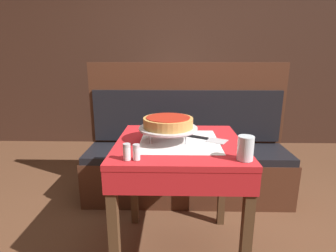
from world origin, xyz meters
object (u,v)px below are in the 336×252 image
dining_table_rear (173,105)px  pizza_server (208,139)px  booth_bench (187,160)px  condiment_caddy (168,94)px  salt_shaker (127,152)px  deep_dish_pizza (168,122)px  napkin_holder (175,121)px  dining_table_front (179,158)px  pizza_pan_stand (168,129)px  pepper_shaker (136,152)px  water_glass_near (246,148)px

dining_table_rear → pizza_server: pizza_server is taller
booth_bench → condiment_caddy: bearing=101.8°
salt_shaker → condiment_caddy: (0.14, 1.98, 0.00)m
deep_dish_pizza → napkin_holder: 0.33m
salt_shaker → dining_table_rear: bearing=84.1°
dining_table_front → salt_shaker: 0.41m
dining_table_front → dining_table_rear: bearing=91.3°
booth_bench → condiment_caddy: 1.05m
pizza_pan_stand → pepper_shaker: 0.32m
pepper_shaker → napkin_holder: bearing=73.6°
salt_shaker → booth_bench: bearing=72.4°
pepper_shaker → pizza_server: bearing=40.7°
dining_table_rear → water_glass_near: bearing=-80.5°
pepper_shaker → deep_dish_pizza: bearing=63.5°
salt_shaker → deep_dish_pizza: bearing=56.7°
condiment_caddy → pizza_pan_stand: bearing=-88.6°
booth_bench → deep_dish_pizza: size_ratio=6.31×
dining_table_rear → water_glass_near: water_glass_near is taller
pepper_shaker → napkin_holder: size_ratio=0.76×
deep_dish_pizza → pepper_shaker: (-0.14, -0.29, -0.08)m
condiment_caddy → salt_shaker: bearing=-94.2°
deep_dish_pizza → pepper_shaker: 0.33m
dining_table_rear → pepper_shaker: size_ratio=10.07×
pizza_pan_stand → water_glass_near: bearing=-36.6°
deep_dish_pizza → napkin_holder: size_ratio=2.82×
dining_table_rear → deep_dish_pizza: size_ratio=2.72×
water_glass_near → condiment_caddy: size_ratio=0.65×
salt_shaker → condiment_caddy: bearing=85.8°
salt_shaker → napkin_holder: napkin_holder is taller
dining_table_front → napkin_holder: bearing=95.0°
dining_table_front → salt_shaker: salt_shaker is taller
dining_table_rear → pizza_pan_stand: size_ratio=2.29×
dining_table_rear → condiment_caddy: condiment_caddy is taller
salt_shaker → napkin_holder: (0.22, 0.61, 0.01)m
dining_table_front → booth_bench: bearing=83.7°
pizza_pan_stand → pizza_server: bearing=8.7°
pizza_pan_stand → pizza_server: pizza_pan_stand is taller
pizza_server → water_glass_near: water_glass_near is taller
pizza_server → booth_bench: bearing=96.3°
pizza_server → water_glass_near: (0.14, -0.31, 0.05)m
water_glass_near → napkin_holder: bearing=118.9°
pizza_pan_stand → salt_shaker: pizza_pan_stand is taller
booth_bench → pizza_server: (0.08, -0.74, 0.43)m
napkin_holder → condiment_caddy: (-0.08, 1.37, -0.00)m
dining_table_rear → booth_bench: size_ratio=0.43×
salt_shaker → pizza_server: bearing=37.5°
dining_table_rear → napkin_holder: 1.45m
booth_bench → salt_shaker: size_ratio=22.49×
booth_bench → salt_shaker: bearing=-107.6°
pizza_server → condiment_caddy: bearing=99.3°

